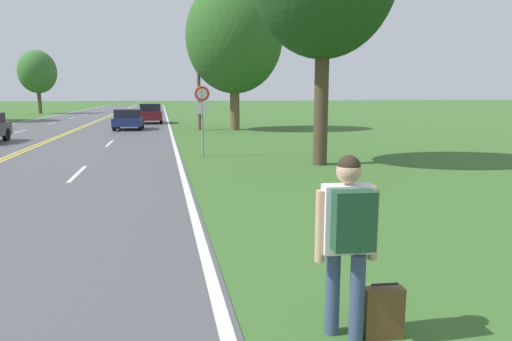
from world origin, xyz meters
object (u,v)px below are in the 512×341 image
(hitchhiker_person, at_px, (348,230))
(tree_right_cluster, at_px, (37,72))
(tree_left_verge, at_px, (234,37))
(suitcase, at_px, (383,313))
(car_maroon_hatchback_mid_far, at_px, (151,113))
(traffic_sign, at_px, (202,103))
(car_dark_blue_hatchback_mid_near, at_px, (128,119))

(hitchhiker_person, bearing_deg, tree_right_cluster, 20.74)
(tree_left_verge, bearing_deg, tree_right_cluster, 121.83)
(hitchhiker_person, xyz_separation_m, suitcase, (0.38, -0.05, -0.86))
(hitchhiker_person, relative_size, car_maroon_hatchback_mid_far, 0.46)
(suitcase, bearing_deg, hitchhiker_person, 86.57)
(traffic_sign, relative_size, tree_right_cluster, 0.34)
(hitchhiker_person, height_order, tree_left_verge, tree_left_verge)
(hitchhiker_person, relative_size, tree_left_verge, 0.18)
(car_dark_blue_hatchback_mid_near, bearing_deg, tree_right_cluster, -155.23)
(traffic_sign, relative_size, tree_left_verge, 0.27)
(hitchhiker_person, xyz_separation_m, tree_left_verge, (3.25, 27.23, 5.07))
(suitcase, relative_size, tree_left_verge, 0.06)
(suitcase, distance_m, traffic_sign, 13.95)
(car_dark_blue_hatchback_mid_near, distance_m, car_maroon_hatchback_mid_far, 7.25)
(traffic_sign, bearing_deg, car_dark_blue_hatchback_mid_near, 104.00)
(hitchhiker_person, height_order, traffic_sign, traffic_sign)
(suitcase, height_order, car_maroon_hatchback_mid_far, car_maroon_hatchback_mid_far)
(tree_right_cluster, xyz_separation_m, car_dark_blue_hatchback_mid_near, (13.08, -30.96, -4.52))
(tree_left_verge, height_order, car_maroon_hatchback_mid_far, tree_left_verge)
(tree_left_verge, bearing_deg, suitcase, -96.01)
(hitchhiker_person, relative_size, traffic_sign, 0.67)
(tree_left_verge, height_order, car_dark_blue_hatchback_mid_near, tree_left_verge)
(tree_left_verge, distance_m, car_dark_blue_hatchback_mid_near, 9.15)
(hitchhiker_person, relative_size, tree_right_cluster, 0.23)
(hitchhiker_person, xyz_separation_m, car_dark_blue_hatchback_mid_near, (-3.94, 28.92, -0.35))
(tree_right_cluster, bearing_deg, car_dark_blue_hatchback_mid_near, -67.09)
(hitchhiker_person, distance_m, traffic_sign, 13.80)
(hitchhiker_person, height_order, tree_right_cluster, tree_right_cluster)
(suitcase, xyz_separation_m, car_maroon_hatchback_mid_far, (-2.94, 36.09, 0.63))
(tree_right_cluster, bearing_deg, suitcase, -73.81)
(traffic_sign, xyz_separation_m, tree_left_verge, (3.41, 13.46, 4.12))
(car_dark_blue_hatchback_mid_near, bearing_deg, tree_left_verge, 78.58)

